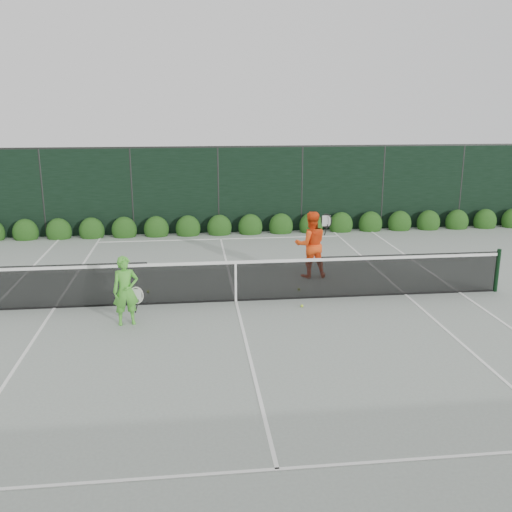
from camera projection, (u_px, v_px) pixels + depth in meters
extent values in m
plane|color=gray|center=(236.00, 301.00, 13.31)|extent=(80.00, 80.00, 0.00)
cylinder|color=black|center=(497.00, 270.00, 13.89)|extent=(0.10, 0.10, 1.07)
cube|color=black|center=(48.00, 287.00, 12.72)|extent=(4.40, 0.01, 1.02)
cube|color=black|center=(236.00, 282.00, 13.19)|extent=(4.00, 0.01, 0.96)
cube|color=black|center=(410.00, 274.00, 13.65)|extent=(4.40, 0.01, 1.02)
cube|color=white|center=(236.00, 262.00, 13.07)|extent=(12.80, 0.03, 0.07)
cube|color=black|center=(236.00, 300.00, 13.31)|extent=(12.80, 0.02, 0.04)
cube|color=white|center=(236.00, 283.00, 13.20)|extent=(0.05, 0.03, 0.91)
imported|color=green|center=(126.00, 291.00, 11.76)|extent=(0.59, 0.44, 1.46)
torus|color=silver|center=(136.00, 295.00, 11.92)|extent=(0.30, 0.05, 0.30)
cylinder|color=black|center=(137.00, 306.00, 11.98)|extent=(0.10, 0.03, 0.30)
imported|color=#FF4C15|center=(311.00, 244.00, 15.00)|extent=(0.88, 0.69, 1.76)
torus|color=black|center=(326.00, 221.00, 14.68)|extent=(0.26, 0.20, 0.30)
cylinder|color=black|center=(326.00, 230.00, 14.74)|extent=(0.10, 0.03, 0.30)
cube|color=white|center=(459.00, 292.00, 13.92)|extent=(0.06, 23.77, 0.01)
cube|color=white|center=(54.00, 308.00, 12.85)|extent=(0.06, 23.77, 0.01)
cube|color=white|center=(405.00, 294.00, 13.77)|extent=(0.06, 23.77, 0.01)
cube|color=white|center=(214.00, 210.00, 24.72)|extent=(11.03, 0.06, 0.01)
cube|color=white|center=(221.00, 239.00, 19.46)|extent=(8.23, 0.06, 0.01)
cube|color=white|center=(277.00, 469.00, 7.17)|extent=(8.23, 0.06, 0.01)
cube|color=white|center=(236.00, 301.00, 13.31)|extent=(0.06, 12.80, 0.01)
cube|color=black|center=(218.00, 191.00, 20.13)|extent=(32.00, 0.06, 3.00)
cube|color=#262826|center=(218.00, 147.00, 19.73)|extent=(32.00, 0.06, 0.06)
cylinder|color=#262826|center=(43.00, 194.00, 19.46)|extent=(0.08, 0.08, 3.00)
cylinder|color=#262826|center=(132.00, 192.00, 19.79)|extent=(0.08, 0.08, 3.00)
cylinder|color=#262826|center=(218.00, 191.00, 20.13)|extent=(0.08, 0.08, 3.00)
cylinder|color=#262826|center=(302.00, 189.00, 20.46)|extent=(0.08, 0.08, 3.00)
cylinder|color=#262826|center=(383.00, 188.00, 20.80)|extent=(0.08, 0.08, 3.00)
cylinder|color=#262826|center=(461.00, 187.00, 21.13)|extent=(0.08, 0.08, 3.00)
ellipsoid|color=#13370F|center=(26.00, 233.00, 19.38)|extent=(0.86, 0.65, 0.94)
ellipsoid|color=#13370F|center=(59.00, 232.00, 19.50)|extent=(0.86, 0.65, 0.94)
ellipsoid|color=#13370F|center=(92.00, 231.00, 19.63)|extent=(0.86, 0.65, 0.94)
ellipsoid|color=#13370F|center=(124.00, 230.00, 19.75)|extent=(0.86, 0.65, 0.94)
ellipsoid|color=#13370F|center=(156.00, 229.00, 19.87)|extent=(0.86, 0.65, 0.94)
ellipsoid|color=#13370F|center=(188.00, 229.00, 19.99)|extent=(0.86, 0.65, 0.94)
ellipsoid|color=#13370F|center=(219.00, 228.00, 20.12)|extent=(0.86, 0.65, 0.94)
ellipsoid|color=#13370F|center=(250.00, 227.00, 20.24)|extent=(0.86, 0.65, 0.94)
ellipsoid|color=#13370F|center=(281.00, 226.00, 20.36)|extent=(0.86, 0.65, 0.94)
ellipsoid|color=#13370F|center=(311.00, 226.00, 20.48)|extent=(0.86, 0.65, 0.94)
ellipsoid|color=#13370F|center=(341.00, 225.00, 20.61)|extent=(0.86, 0.65, 0.94)
ellipsoid|color=#13370F|center=(370.00, 224.00, 20.73)|extent=(0.86, 0.65, 0.94)
ellipsoid|color=#13370F|center=(400.00, 223.00, 20.85)|extent=(0.86, 0.65, 0.94)
ellipsoid|color=#13370F|center=(428.00, 223.00, 20.97)|extent=(0.86, 0.65, 0.94)
ellipsoid|color=#13370F|center=(457.00, 222.00, 21.10)|extent=(0.86, 0.65, 0.94)
ellipsoid|color=#13370F|center=(485.00, 221.00, 21.22)|extent=(0.86, 0.65, 0.94)
sphere|color=#B5DE31|center=(299.00, 289.00, 14.06)|extent=(0.07, 0.07, 0.07)
sphere|color=#B5DE31|center=(302.00, 306.00, 12.91)|extent=(0.07, 0.07, 0.07)
sphere|color=#B5DE31|center=(148.00, 292.00, 13.90)|extent=(0.07, 0.07, 0.07)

